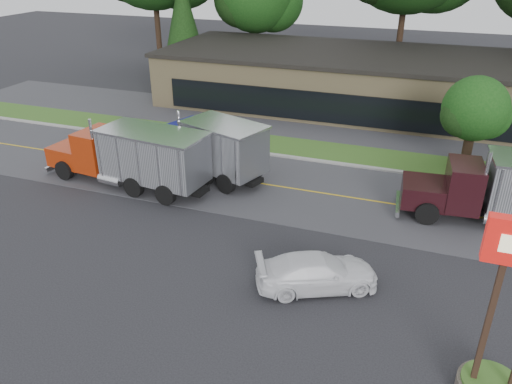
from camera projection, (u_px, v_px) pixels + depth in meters
The scene contains 13 objects.
ground at pixel (203, 277), 20.10m from camera, with size 140.00×140.00×0.00m, color #323237.
road at pixel (272, 186), 27.68m from camera, with size 60.00×8.00×0.02m, color #4F4F54.
center_line at pixel (272, 186), 27.68m from camera, with size 60.00×0.12×0.01m, color gold.
curb at pixel (293, 158), 31.21m from camera, with size 60.00×0.30×0.12m, color #9E9E99.
grass_verge at pixel (301, 148), 32.73m from camera, with size 60.00×3.40×0.03m, color #2F6321.
far_parking at pixel (319, 125), 36.94m from camera, with size 60.00×7.00×0.02m, color #4F4F54.
strip_mall at pixel (361, 82), 40.50m from camera, with size 32.00×12.00×4.00m, color tan.
bilo_sign at pixel (503, 344), 13.90m from camera, with size 2.20×1.90×5.95m.
evergreen_left at pixel (183, 20), 47.77m from camera, with size 4.41×4.41×10.02m.
tree_verge at pixel (476, 112), 28.14m from camera, with size 3.90×3.67×5.56m.
dump_truck_red at pixel (134, 155), 26.89m from camera, with size 10.01×3.62×3.36m.
dump_truck_blue at pixel (211, 146), 28.07m from camera, with size 7.97×4.87×3.36m.
rally_car at pixel (317, 272), 19.23m from camera, with size 1.92×4.72×1.37m, color white.
Camera 1 is at (7.60, -14.77, 12.01)m, focal length 35.00 mm.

